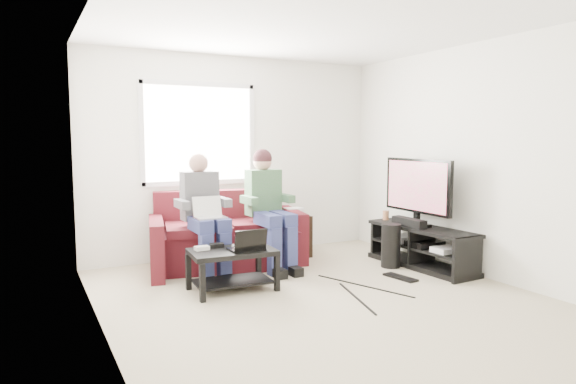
{
  "coord_description": "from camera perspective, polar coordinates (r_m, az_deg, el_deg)",
  "views": [
    {
      "loc": [
        -2.52,
        -4.08,
        1.54
      ],
      "look_at": [
        -0.08,
        0.6,
        0.99
      ],
      "focal_mm": 32.0,
      "sensor_mm": 36.0,
      "label": 1
    }
  ],
  "objects": [
    {
      "name": "subwoofer",
      "position": [
        6.3,
        11.36,
        -5.85
      ],
      "size": [
        0.23,
        0.23,
        0.52
      ],
      "primitive_type": "cylinder",
      "color": "black",
      "rests_on": "floor"
    },
    {
      "name": "controller_b",
      "position": [
        5.37,
        -7.92,
        -5.89
      ],
      "size": [
        0.15,
        0.11,
        0.04
      ],
      "primitive_type": "cube",
      "rotation": [
        0.0,
        0.0,
        -0.18
      ],
      "color": "black",
      "rests_on": "coffee_table"
    },
    {
      "name": "wall_back",
      "position": [
        6.82,
        -5.81,
        3.92
      ],
      "size": [
        4.5,
        0.0,
        4.5
      ],
      "primitive_type": "plane",
      "rotation": [
        1.57,
        0.0,
        0.0
      ],
      "color": "white",
      "rests_on": "floor"
    },
    {
      "name": "wall_left",
      "position": [
        4.12,
        -20.22,
        2.23
      ],
      "size": [
        0.0,
        4.5,
        4.5
      ],
      "primitive_type": "plane",
      "rotation": [
        1.57,
        0.0,
        1.57
      ],
      "color": "white",
      "rests_on": "floor"
    },
    {
      "name": "tv_stand",
      "position": [
        6.4,
        14.63,
        -6.15
      ],
      "size": [
        0.52,
        1.49,
        0.49
      ],
      "color": "black",
      "rests_on": "floor"
    },
    {
      "name": "laptop_black",
      "position": [
        5.19,
        -4.67,
        -5.14
      ],
      "size": [
        0.35,
        0.25,
        0.24
      ],
      "primitive_type": null,
      "rotation": [
        0.0,
        0.0,
        -0.03
      ],
      "color": "black",
      "rests_on": "coffee_table"
    },
    {
      "name": "ceiling",
      "position": [
        4.91,
        4.33,
        18.41
      ],
      "size": [
        4.5,
        4.5,
        0.0
      ],
      "primitive_type": "plane",
      "rotation": [
        3.14,
        0.0,
        0.0
      ],
      "color": "white",
      "rests_on": "wall_back"
    },
    {
      "name": "floor",
      "position": [
        5.04,
        4.09,
        -11.87
      ],
      "size": [
        4.5,
        4.5,
        0.0
      ],
      "primitive_type": "plane",
      "color": "#BEAD94",
      "rests_on": "ground"
    },
    {
      "name": "wall_right",
      "position": [
        6.09,
        20.44,
        3.33
      ],
      "size": [
        0.0,
        4.5,
        4.5
      ],
      "primitive_type": "plane",
      "rotation": [
        1.57,
        0.0,
        -1.57
      ],
      "color": "white",
      "rests_on": "floor"
    },
    {
      "name": "controller_c",
      "position": [
        5.49,
        -3.86,
        -5.59
      ],
      "size": [
        0.15,
        0.11,
        0.04
      ],
      "primitive_type": "cube",
      "rotation": [
        0.0,
        0.0,
        -0.15
      ],
      "color": "gray",
      "rests_on": "coffee_table"
    },
    {
      "name": "soundbar",
      "position": [
        6.33,
        13.3,
        -3.3
      ],
      "size": [
        0.12,
        0.5,
        0.1
      ],
      "primitive_type": "cube",
      "color": "black",
      "rests_on": "tv_stand"
    },
    {
      "name": "controller_a",
      "position": [
        5.26,
        -9.55,
        -6.17
      ],
      "size": [
        0.14,
        0.09,
        0.04
      ],
      "primitive_type": "cube",
      "rotation": [
        0.0,
        0.0,
        0.02
      ],
      "color": "silver",
      "rests_on": "coffee_table"
    },
    {
      "name": "person_left",
      "position": [
        5.79,
        -9.29,
        -1.89
      ],
      "size": [
        0.4,
        0.7,
        1.37
      ],
      "color": "navy",
      "rests_on": "sofa"
    },
    {
      "name": "laptop_silver",
      "position": [
        5.62,
        -8.69,
        -2.29
      ],
      "size": [
        0.37,
        0.31,
        0.24
      ],
      "primitive_type": null,
      "rotation": [
        0.0,
        0.0,
        -0.34
      ],
      "color": "silver",
      "rests_on": "person_left"
    },
    {
      "name": "person_right",
      "position": [
        6.09,
        -2.2,
        -0.85
      ],
      "size": [
        0.4,
        0.71,
        1.42
      ],
      "color": "navy",
      "rests_on": "sofa"
    },
    {
      "name": "window",
      "position": [
        6.63,
        -9.83,
        6.4
      ],
      "size": [
        1.48,
        0.04,
        1.28
      ],
      "color": "white",
      "rests_on": "wall_back"
    },
    {
      "name": "coffee_table",
      "position": [
        5.27,
        -6.2,
        -7.57
      ],
      "size": [
        0.88,
        0.57,
        0.42
      ],
      "color": "black",
      "rests_on": "floor"
    },
    {
      "name": "tv",
      "position": [
        6.36,
        14.19,
        0.44
      ],
      "size": [
        0.12,
        1.1,
        0.81
      ],
      "color": "black",
      "rests_on": "tv_stand"
    },
    {
      "name": "console_white",
      "position": [
        6.1,
        17.18,
        -6.14
      ],
      "size": [
        0.3,
        0.22,
        0.06
      ],
      "primitive_type": "cube",
      "color": "silver",
      "rests_on": "tv_stand"
    },
    {
      "name": "console_grey",
      "position": [
        6.6,
        12.9,
        -5.02
      ],
      "size": [
        0.34,
        0.26,
        0.08
      ],
      "primitive_type": "cube",
      "color": "gray",
      "rests_on": "tv_stand"
    },
    {
      "name": "end_table",
      "position": [
        6.73,
        0.63,
        -4.76
      ],
      "size": [
        0.36,
        0.36,
        0.64
      ],
      "color": "black",
      "rests_on": "floor"
    },
    {
      "name": "keyboard_floor",
      "position": [
        5.88,
        12.37,
        -9.25
      ],
      "size": [
        0.19,
        0.43,
        0.02
      ],
      "primitive_type": "cube",
      "rotation": [
        0.0,
        0.0,
        0.14
      ],
      "color": "black",
      "rests_on": "floor"
    },
    {
      "name": "drink_cup",
      "position": [
        6.78,
        10.82,
        -2.55
      ],
      "size": [
        0.08,
        0.08,
        0.12
      ],
      "primitive_type": "cylinder",
      "color": "#986441",
      "rests_on": "tv_stand"
    },
    {
      "name": "console_black",
      "position": [
        6.35,
        14.95,
        -5.56
      ],
      "size": [
        0.38,
        0.3,
        0.07
      ],
      "primitive_type": "cube",
      "color": "black",
      "rests_on": "tv_stand"
    },
    {
      "name": "wall_front",
      "position": [
        3.12,
        26.46,
        0.89
      ],
      "size": [
        4.5,
        0.0,
        4.5
      ],
      "primitive_type": "plane",
      "rotation": [
        -1.57,
        0.0,
        0.0
      ],
      "color": "white",
      "rests_on": "floor"
    },
    {
      "name": "sofa",
      "position": [
        6.31,
        -6.75,
        -5.15
      ],
      "size": [
        2.09,
        1.22,
        0.89
      ],
      "color": "#4F1318",
      "rests_on": "floor"
    }
  ]
}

